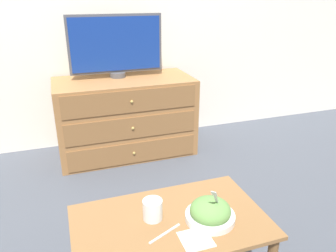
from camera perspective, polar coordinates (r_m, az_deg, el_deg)
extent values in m
plane|color=#474C56|center=(3.29, -9.51, -2.17)|extent=(12.00, 12.00, 0.00)
cube|color=#9E6B3D|center=(2.90, -7.42, 1.67)|extent=(1.16, 0.56, 0.67)
cube|color=brown|center=(2.73, -5.97, -4.69)|extent=(1.07, 0.01, 0.18)
sphere|color=tan|center=(2.73, -5.94, -4.74)|extent=(0.02, 0.02, 0.02)
cube|color=brown|center=(2.64, -6.16, -0.36)|extent=(1.07, 0.01, 0.18)
sphere|color=tan|center=(2.64, -6.13, -0.40)|extent=(0.02, 0.02, 0.02)
cube|color=brown|center=(2.56, -6.36, 4.26)|extent=(1.07, 0.01, 0.18)
sphere|color=tan|center=(2.56, -6.33, 4.22)|extent=(0.02, 0.02, 0.02)
cylinder|color=#515156|center=(2.87, -8.75, 8.82)|extent=(0.13, 0.13, 0.04)
cube|color=#515156|center=(2.83, -9.09, 13.95)|extent=(0.78, 0.04, 0.47)
cube|color=navy|center=(2.81, -9.01, 13.89)|extent=(0.74, 0.01, 0.43)
cube|color=olive|center=(1.54, 0.42, -16.37)|extent=(0.87, 0.52, 0.02)
cylinder|color=brown|center=(1.79, -15.07, -19.09)|extent=(0.04, 0.04, 0.37)
cylinder|color=brown|center=(1.96, 9.62, -14.42)|extent=(0.04, 0.04, 0.37)
cylinder|color=silver|center=(1.54, 7.32, -15.42)|extent=(0.22, 0.22, 0.03)
ellipsoid|color=#66994C|center=(1.52, 7.39, -14.35)|extent=(0.18, 0.18, 0.10)
cube|color=silver|center=(1.48, 8.54, -12.94)|extent=(0.08, 0.08, 0.15)
cube|color=silver|center=(1.40, 8.02, -11.57)|extent=(0.03, 0.03, 0.03)
cylinder|color=beige|center=(1.53, -2.68, -14.87)|extent=(0.08, 0.08, 0.06)
cylinder|color=white|center=(1.52, -2.70, -14.33)|extent=(0.09, 0.09, 0.09)
cube|color=silver|center=(1.44, 4.90, -19.07)|extent=(0.13, 0.13, 0.00)
cube|color=silver|center=(1.46, -0.54, -18.22)|extent=(0.16, 0.08, 0.01)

